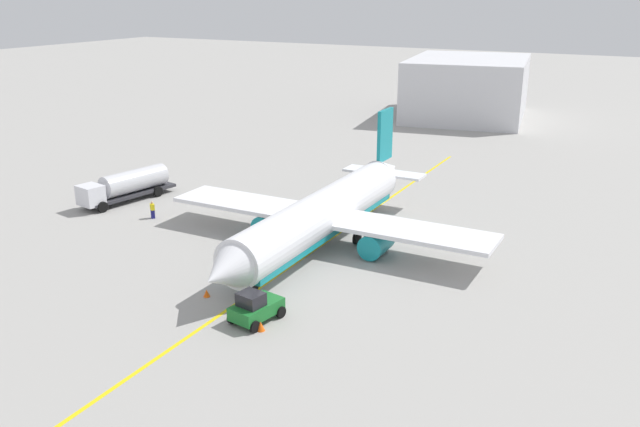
# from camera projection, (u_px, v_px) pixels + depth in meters

# --- Properties ---
(ground_plane) EXTENTS (400.00, 400.00, 0.00)m
(ground_plane) POSITION_uv_depth(u_px,v_px,m) (320.00, 246.00, 57.78)
(ground_plane) COLOR #9E9B96
(airplane) EXTENTS (32.79, 29.76, 9.82)m
(airplane) POSITION_uv_depth(u_px,v_px,m) (323.00, 215.00, 57.31)
(airplane) COLOR white
(airplane) RESTS_ON ground
(fuel_tanker) EXTENTS (11.05, 4.46, 3.15)m
(fuel_tanker) POSITION_uv_depth(u_px,v_px,m) (126.00, 185.00, 69.65)
(fuel_tanker) COLOR #2D2D33
(fuel_tanker) RESTS_ON ground
(pushback_tug) EXTENTS (3.89, 2.85, 2.20)m
(pushback_tug) POSITION_uv_depth(u_px,v_px,m) (255.00, 307.00, 44.44)
(pushback_tug) COLOR #196B28
(pushback_tug) RESTS_ON ground
(refueling_worker) EXTENTS (0.60, 0.63, 1.71)m
(refueling_worker) POSITION_uv_depth(u_px,v_px,m) (153.00, 210.00, 64.64)
(refueling_worker) COLOR navy
(refueling_worker) RESTS_ON ground
(safety_cone_nose) EXTENTS (0.59, 0.59, 0.65)m
(safety_cone_nose) POSITION_uv_depth(u_px,v_px,m) (261.00, 326.00, 43.40)
(safety_cone_nose) COLOR #F2590F
(safety_cone_nose) RESTS_ON ground
(safety_cone_wingtip) EXTENTS (0.50, 0.50, 0.56)m
(safety_cone_wingtip) POSITION_uv_depth(u_px,v_px,m) (207.00, 293.00, 48.22)
(safety_cone_wingtip) COLOR #F2590F
(safety_cone_wingtip) RESTS_ON ground
(distant_hangar) EXTENTS (27.85, 22.86, 10.07)m
(distant_hangar) POSITION_uv_depth(u_px,v_px,m) (467.00, 88.00, 115.33)
(distant_hangar) COLOR silver
(distant_hangar) RESTS_ON ground
(taxi_line_marking) EXTENTS (74.16, 0.38, 0.01)m
(taxi_line_marking) POSITION_uv_depth(u_px,v_px,m) (320.00, 246.00, 57.78)
(taxi_line_marking) COLOR yellow
(taxi_line_marking) RESTS_ON ground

